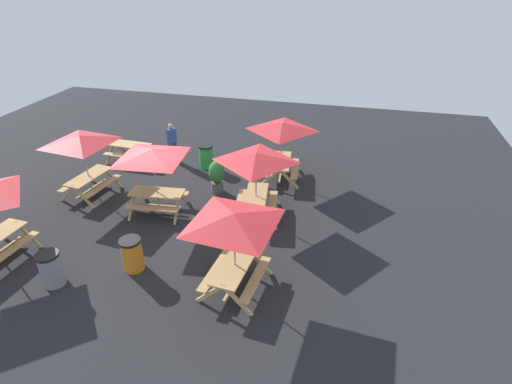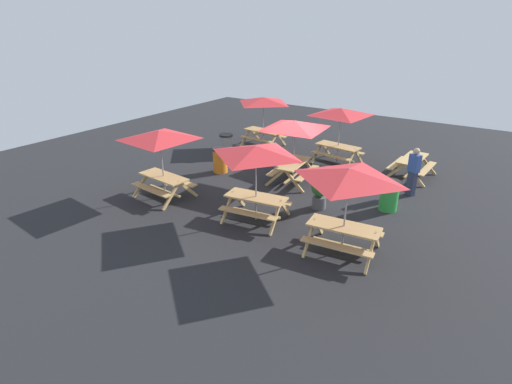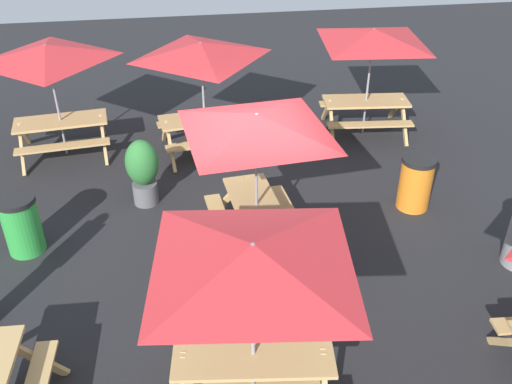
{
  "view_description": "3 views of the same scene",
  "coord_description": "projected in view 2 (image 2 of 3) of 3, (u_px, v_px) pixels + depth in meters",
  "views": [
    {
      "loc": [
        -10.65,
        -5.73,
        7.37
      ],
      "look_at": [
        0.35,
        -3.03,
        0.9
      ],
      "focal_mm": 28.0,
      "sensor_mm": 36.0,
      "label": 1
    },
    {
      "loc": [
        6.28,
        -11.93,
        5.5
      ],
      "look_at": [
        0.35,
        -3.03,
        0.9
      ],
      "focal_mm": 28.0,
      "sensor_mm": 36.0,
      "label": 2
    },
    {
      "loc": [
        0.93,
        7.48,
        5.7
      ],
      "look_at": [
        -0.22,
        0.11,
        0.9
      ],
      "focal_mm": 40.0,
      "sensor_mm": 36.0,
      "label": 3
    }
  ],
  "objects": [
    {
      "name": "picnic_table_4",
      "position": [
        263.0,
        104.0,
        18.27
      ],
      "size": [
        2.13,
        2.13,
        2.34
      ],
      "rotation": [
        0.0,
        0.0,
        -0.07
      ],
      "color": "tan",
      "rests_on": "ground"
    },
    {
      "name": "trash_bin_gray",
      "position": [
        226.0,
        145.0,
        17.44
      ],
      "size": [
        0.59,
        0.59,
        0.98
      ],
      "color": "gray",
      "rests_on": "ground"
    },
    {
      "name": "person_standing",
      "position": [
        413.0,
        171.0,
        13.34
      ],
      "size": [
        0.42,
        0.36,
        1.67
      ],
      "rotation": [
        0.0,
        0.0,
        5.79
      ],
      "color": "#2D334C",
      "rests_on": "ground"
    },
    {
      "name": "picnic_table_1",
      "position": [
        341.0,
        116.0,
        15.98
      ],
      "size": [
        2.81,
        2.81,
        2.34
      ],
      "rotation": [
        0.0,
        0.0,
        -0.13
      ],
      "color": "tan",
      "rests_on": "ground"
    },
    {
      "name": "picnic_table_2",
      "position": [
        412.0,
        163.0,
        15.06
      ],
      "size": [
        1.61,
        1.86,
        0.81
      ],
      "rotation": [
        0.0,
        0.0,
        1.52
      ],
      "color": "tan",
      "rests_on": "ground"
    },
    {
      "name": "picnic_table_6",
      "position": [
        348.0,
        181.0,
        9.52
      ],
      "size": [
        2.2,
        2.2,
        2.34
      ],
      "rotation": [
        0.0,
        0.0,
        0.11
      ],
      "color": "tan",
      "rests_on": "ground"
    },
    {
      "name": "trash_bin_green",
      "position": [
        389.0,
        195.0,
        12.43
      ],
      "size": [
        0.59,
        0.59,
        0.98
      ],
      "color": "green",
      "rests_on": "ground"
    },
    {
      "name": "picnic_table_5",
      "position": [
        160.0,
        140.0,
        12.75
      ],
      "size": [
        2.81,
        2.81,
        2.34
      ],
      "rotation": [
        0.0,
        0.0,
        -0.1
      ],
      "color": "tan",
      "rests_on": "ground"
    },
    {
      "name": "potted_plant_0",
      "position": [
        320.0,
        188.0,
        12.47
      ],
      "size": [
        0.58,
        0.58,
        1.24
      ],
      "color": "#59595B",
      "rests_on": "ground"
    },
    {
      "name": "picnic_table_0",
      "position": [
        256.0,
        156.0,
        11.21
      ],
      "size": [
        2.26,
        2.26,
        2.34
      ],
      "rotation": [
        0.0,
        0.0,
        0.14
      ],
      "color": "tan",
      "rests_on": "ground"
    },
    {
      "name": "trash_bin_orange",
      "position": [
        220.0,
        160.0,
        15.58
      ],
      "size": [
        0.59,
        0.59,
        0.98
      ],
      "color": "orange",
      "rests_on": "ground"
    },
    {
      "name": "picnic_table_3",
      "position": [
        295.0,
        129.0,
        14.0
      ],
      "size": [
        2.82,
        2.82,
        2.34
      ],
      "rotation": [
        0.0,
        0.0,
        1.67
      ],
      "color": "tan",
      "rests_on": "ground"
    },
    {
      "name": "ground_plane",
      "position": [
        294.0,
        185.0,
        14.49
      ],
      "size": [
        26.37,
        26.37,
        0.0
      ],
      "primitive_type": "plane",
      "color": "#232326",
      "rests_on": "ground"
    }
  ]
}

